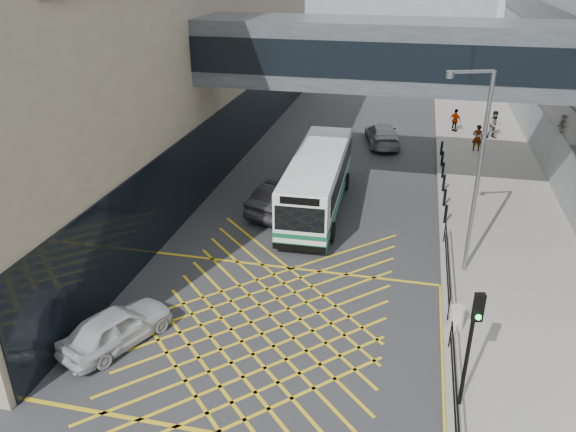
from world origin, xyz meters
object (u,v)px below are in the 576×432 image
Objects in this scene: pedestrian_a at (477,138)px; car_white at (116,327)px; pedestrian_b at (495,125)px; traffic_light at (472,334)px; car_silver at (382,134)px; car_dark at (286,197)px; pedestrian_c at (455,120)px; litter_bin at (457,318)px; bus at (318,180)px; street_lamp at (475,164)px.

car_white is at bearing 56.72° from pedestrian_a.
traffic_light is at bearing -121.68° from pedestrian_b.
pedestrian_a is at bearing 163.59° from car_silver.
car_silver is at bearing 87.59° from traffic_light.
pedestrian_c reaches higher than car_dark.
traffic_light is 27.78m from pedestrian_c.
pedestrian_b is at bearing 70.89° from traffic_light.
car_white is 2.45× the size of pedestrian_a.
car_silver reaches higher than litter_bin.
car_silver is at bearing 175.41° from pedestrian_b.
pedestrian_b is at bearing 53.36° from bus.
bus is 1.79m from car_dark.
pedestrian_a is at bearing 84.12° from litter_bin.
traffic_light is at bearing 128.46° from pedestrian_c.
litter_bin is (3.99, -20.23, -0.16)m from car_silver.
bus reaches higher than pedestrian_a.
car_white is at bearing -143.17° from pedestrian_b.
pedestrian_c is (8.73, 15.66, 0.16)m from car_dark.
pedestrian_c reaches higher than car_silver.
pedestrian_c is (0.86, 23.98, 0.38)m from litter_bin.
street_lamp is 16.25m from pedestrian_a.
bus is at bearing 104.74° from traffic_light.
car_dark reaches higher than litter_bin.
pedestrian_a reaches higher than litter_bin.
pedestrian_c is at bearing 132.42° from pedestrian_b.
pedestrian_b is (1.36, 3.12, 0.08)m from pedestrian_a.
car_dark is at bearing -80.56° from car_white.
pedestrian_a reaches higher than pedestrian_c.
traffic_light reaches higher than pedestrian_b.
pedestrian_b reaches higher than car_white.
street_lamp reaches higher than pedestrian_b.
pedestrian_c is at bearing 62.70° from bus.
bus is at bearing 48.13° from pedestrian_a.
traffic_light is 4.27m from litter_bin.
car_silver is at bearing -82.21° from car_white.
pedestrian_c is (11.76, 27.11, 0.29)m from car_white.
pedestrian_a reaches higher than car_silver.
pedestrian_a is 3.40m from pedestrian_b.
car_dark is 3.18× the size of pedestrian_c.
car_dark is 15.14m from pedestrian_a.
pedestrian_c is (0.53, 19.95, -3.73)m from street_lamp.
car_white is 13.91m from street_lamp.
car_silver is 2.77× the size of pedestrian_a.
litter_bin is at bearing -139.70° from car_white.
street_lamp is 4.61× the size of pedestrian_a.
litter_bin is 0.44× the size of pedestrian_b.
car_white is at bearing 61.52° from car_silver.
bus is 12.98m from car_white.
traffic_light is (7.86, -12.06, 1.84)m from car_dark.
car_silver is 2.54× the size of pedestrian_b.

